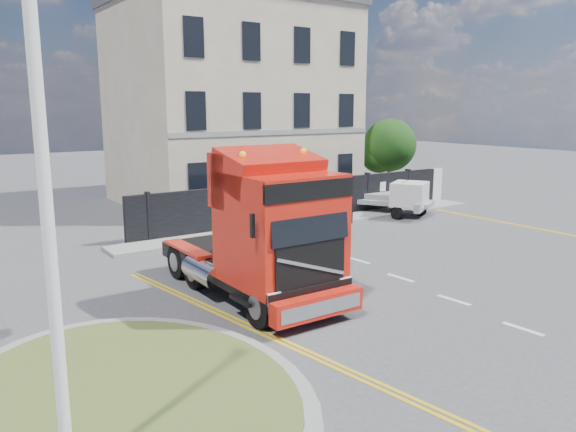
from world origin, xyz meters
TOP-DOWN VIEW (x-y plane):
  - ground at (0.00, 0.00)m, footprint 120.00×120.00m
  - traffic_island at (-7.00, -3.00)m, footprint 6.80×6.80m
  - hoarding_fence at (6.55, 9.00)m, footprint 18.80×0.25m
  - georgian_building at (6.00, 16.50)m, footprint 12.30×10.30m
  - tree at (14.38, 12.10)m, footprint 3.20×3.20m
  - pavement_far at (6.00, 8.10)m, footprint 20.00×1.60m
  - truck at (-1.85, 0.15)m, footprint 2.70×7.13m
  - flatbed_pickup at (10.72, 7.17)m, footprint 3.64×4.75m
  - lamppost_island at (-8.54, -5.10)m, footprint 0.24×0.48m

SIDE VIEW (x-z plane):
  - ground at x=0.00m, z-range 0.00..0.00m
  - pavement_far at x=6.00m, z-range 0.00..0.12m
  - traffic_island at x=-7.00m, z-range 0.00..0.16m
  - flatbed_pickup at x=10.72m, z-range 0.07..1.86m
  - hoarding_fence at x=6.55m, z-range 0.00..2.00m
  - truck at x=-1.85m, z-range -0.22..4.05m
  - tree at x=14.38m, z-range 0.65..5.45m
  - lamppost_island at x=-8.54m, z-range 0.16..8.02m
  - georgian_building at x=6.00m, z-range -0.63..12.17m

